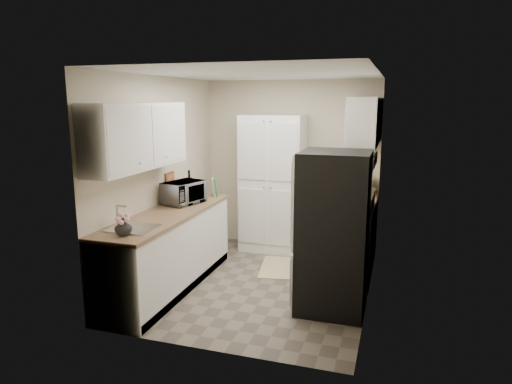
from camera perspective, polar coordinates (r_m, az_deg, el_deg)
ground at (r=5.71m, az=0.41°, el=-11.31°), size 3.20×3.20×0.00m
room_shell at (r=5.30m, az=0.21°, el=5.12°), size 2.64×3.24×2.52m
pantry_cabinet at (r=6.70m, az=2.09°, el=1.03°), size 0.90×0.55×2.00m
base_cabinet_left at (r=5.55m, az=-10.83°, el=-7.36°), size 0.60×2.30×0.88m
countertop_left at (r=5.42m, az=-11.01°, el=-2.75°), size 0.63×2.33×0.04m
base_cabinet_right at (r=6.50m, az=11.96°, el=-4.62°), size 0.60×0.80×0.88m
countertop_right at (r=6.39m, az=12.13°, el=-0.65°), size 0.63×0.83×0.04m
electric_range at (r=5.72m, az=11.01°, el=-6.38°), size 0.71×0.78×1.13m
refrigerator at (r=4.86m, az=9.66°, el=-4.97°), size 0.70×0.72×1.70m
microwave at (r=5.82m, az=-9.03°, el=-0.07°), size 0.47×0.59×0.28m
wine_bottle at (r=6.14m, az=-8.33°, el=0.83°), size 0.09×0.09×0.34m
flower_vase at (r=4.60m, az=-16.26°, el=-4.18°), size 0.21×0.21×0.17m
cutting_board at (r=6.23m, az=-5.05°, el=0.66°), size 0.09×0.20×0.26m
toaster_oven at (r=6.50m, az=12.90°, el=0.79°), size 0.37×0.45×0.24m
fruit_basket at (r=6.44m, az=12.92°, el=2.27°), size 0.30×0.30×0.11m
kitchen_mat at (r=6.20m, az=3.11°, el=-9.39°), size 0.65×0.90×0.01m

